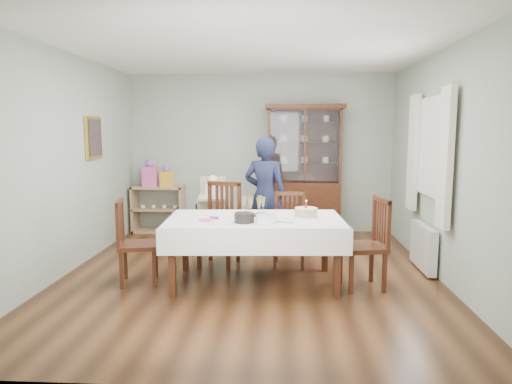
# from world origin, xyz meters

# --- Properties ---
(floor) EXTENTS (5.00, 5.00, 0.00)m
(floor) POSITION_xyz_m (0.00, 0.00, 0.00)
(floor) COLOR #593319
(floor) RESTS_ON ground
(room_shell) EXTENTS (5.00, 5.00, 5.00)m
(room_shell) POSITION_xyz_m (0.00, 0.53, 1.70)
(room_shell) COLOR #9EAA99
(room_shell) RESTS_ON floor
(dining_table) EXTENTS (2.06, 1.26, 0.76)m
(dining_table) POSITION_xyz_m (0.08, -0.31, 0.38)
(dining_table) COLOR #462111
(dining_table) RESTS_ON floor
(china_cabinet) EXTENTS (1.30, 0.48, 2.18)m
(china_cabinet) POSITION_xyz_m (0.75, 2.26, 1.12)
(china_cabinet) COLOR #462111
(china_cabinet) RESTS_ON floor
(sideboard) EXTENTS (0.90, 0.38, 0.80)m
(sideboard) POSITION_xyz_m (-1.75, 2.28, 0.40)
(sideboard) COLOR tan
(sideboard) RESTS_ON floor
(picture_frame) EXTENTS (0.04, 0.48, 0.58)m
(picture_frame) POSITION_xyz_m (-2.22, 0.80, 1.65)
(picture_frame) COLOR gold
(picture_frame) RESTS_ON room_shell
(window) EXTENTS (0.04, 1.02, 1.22)m
(window) POSITION_xyz_m (2.22, 0.30, 1.55)
(window) COLOR white
(window) RESTS_ON room_shell
(curtain_left) EXTENTS (0.07, 0.30, 1.55)m
(curtain_left) POSITION_xyz_m (2.16, -0.32, 1.45)
(curtain_left) COLOR silver
(curtain_left) RESTS_ON room_shell
(curtain_right) EXTENTS (0.07, 0.30, 1.55)m
(curtain_right) POSITION_xyz_m (2.16, 0.92, 1.45)
(curtain_right) COLOR silver
(curtain_right) RESTS_ON room_shell
(radiator) EXTENTS (0.10, 0.80, 0.55)m
(radiator) POSITION_xyz_m (2.16, 0.30, 0.30)
(radiator) COLOR white
(radiator) RESTS_ON floor
(chair_far_left) EXTENTS (0.58, 0.58, 1.07)m
(chair_far_left) POSITION_xyz_m (-0.43, 0.38, 0.32)
(chair_far_left) COLOR #462111
(chair_far_left) RESTS_ON floor
(chair_far_right) EXTENTS (0.44, 0.44, 0.94)m
(chair_far_right) POSITION_xyz_m (0.48, 0.39, 0.28)
(chair_far_right) COLOR #462111
(chair_far_right) RESTS_ON floor
(chair_end_left) EXTENTS (0.52, 0.52, 0.97)m
(chair_end_left) POSITION_xyz_m (-1.27, -0.39, 0.29)
(chair_end_left) COLOR #462111
(chair_end_left) RESTS_ON floor
(chair_end_right) EXTENTS (0.53, 0.53, 1.01)m
(chair_end_right) POSITION_xyz_m (1.30, -0.41, 0.30)
(chair_end_right) COLOR #462111
(chair_end_right) RESTS_ON floor
(woman) EXTENTS (0.69, 0.54, 1.67)m
(woman) POSITION_xyz_m (0.15, 0.98, 0.83)
(woman) COLOR #161A32
(woman) RESTS_ON floor
(high_chair) EXTENTS (0.53, 0.53, 1.12)m
(high_chair) POSITION_xyz_m (-0.61, 1.05, 0.44)
(high_chair) COLOR black
(high_chair) RESTS_ON floor
(champagne_tray) EXTENTS (0.38, 0.38, 0.23)m
(champagne_tray) POSITION_xyz_m (0.05, -0.20, 0.83)
(champagne_tray) COLOR silver
(champagne_tray) RESTS_ON dining_table
(birthday_cake) EXTENTS (0.30, 0.30, 0.20)m
(birthday_cake) POSITION_xyz_m (0.66, -0.24, 0.81)
(birthday_cake) COLOR white
(birthday_cake) RESTS_ON dining_table
(plate_stack_dark) EXTENTS (0.24, 0.24, 0.10)m
(plate_stack_dark) POSITION_xyz_m (-0.02, -0.55, 0.81)
(plate_stack_dark) COLOR black
(plate_stack_dark) RESTS_ON dining_table
(plate_stack_white) EXTENTS (0.25, 0.25, 0.09)m
(plate_stack_white) POSITION_xyz_m (0.21, -0.60, 0.81)
(plate_stack_white) COLOR white
(plate_stack_white) RESTS_ON dining_table
(napkin_stack) EXTENTS (0.17, 0.17, 0.02)m
(napkin_stack) POSITION_xyz_m (-0.44, -0.50, 0.77)
(napkin_stack) COLOR #DF52A4
(napkin_stack) RESTS_ON dining_table
(cutlery) EXTENTS (0.15, 0.19, 0.01)m
(cutlery) POSITION_xyz_m (-0.42, -0.36, 0.77)
(cutlery) COLOR silver
(cutlery) RESTS_ON dining_table
(cake_knife) EXTENTS (0.28, 0.11, 0.01)m
(cake_knife) POSITION_xyz_m (0.39, -0.54, 0.77)
(cake_knife) COLOR silver
(cake_knife) RESTS_ON dining_table
(gift_bag_pink) EXTENTS (0.26, 0.17, 0.46)m
(gift_bag_pink) POSITION_xyz_m (-1.88, 2.26, 1.01)
(gift_bag_pink) COLOR #DF52A4
(gift_bag_pink) RESTS_ON sideboard
(gift_bag_orange) EXTENTS (0.21, 0.16, 0.36)m
(gift_bag_orange) POSITION_xyz_m (-1.59, 2.26, 0.96)
(gift_bag_orange) COLOR gold
(gift_bag_orange) RESTS_ON sideboard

